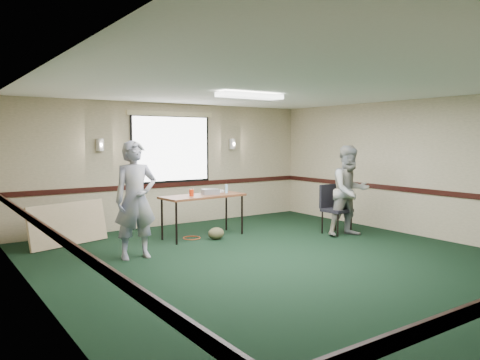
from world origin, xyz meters
TOP-DOWN VIEW (x-y plane):
  - ground at (0.00, 0.00)m, footprint 8.00×8.00m
  - room_shell at (0.00, 2.12)m, footprint 8.00×8.02m
  - folding_table at (-0.09, 2.44)m, footprint 1.70×0.77m
  - projector at (0.08, 2.45)m, footprint 0.37×0.33m
  - game_console at (0.41, 2.65)m, footprint 0.21×0.18m
  - red_cup at (-0.36, 2.41)m, footprint 0.09×0.09m
  - water_bottle at (0.47, 2.45)m, footprint 0.05×0.05m
  - duffel_bag at (-0.00, 2.10)m, footprint 0.38×0.32m
  - cable_coil at (-0.34, 2.45)m, footprint 0.40×0.40m
  - folded_table at (-2.45, 3.21)m, footprint 1.51×0.65m
  - conference_chair at (2.28, 1.26)m, footprint 0.51×0.53m
  - person_left at (-1.80, 1.63)m, footprint 0.72×0.50m
  - person_right at (2.35, 0.89)m, footprint 0.99×0.84m

SIDE VIEW (x-z plane):
  - ground at x=0.00m, z-range 0.00..0.00m
  - cable_coil at x=-0.34m, z-range 0.00..0.02m
  - duffel_bag at x=0.00m, z-range 0.00..0.23m
  - folded_table at x=-2.45m, z-range 0.00..0.77m
  - conference_chair at x=2.28m, z-range 0.08..1.07m
  - folding_table at x=-0.09m, z-range 0.35..1.18m
  - game_console at x=0.41m, z-range 0.83..0.87m
  - projector at x=0.08m, z-range 0.83..0.93m
  - person_right at x=2.35m, z-range 0.00..1.79m
  - red_cup at x=-0.36m, z-range 0.83..0.96m
  - water_bottle at x=0.47m, z-range 0.83..1.01m
  - person_left at x=-1.80m, z-range 0.00..1.89m
  - room_shell at x=0.00m, z-range -2.42..5.58m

